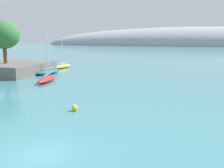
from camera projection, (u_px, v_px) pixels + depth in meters
name	position (u px, v px, depth m)	size (l,w,h in m)	color
water	(43.00, 154.00, 17.47)	(600.00, 600.00, 0.00)	teal
shore_outcrop	(10.00, 68.00, 55.53)	(13.61, 15.01, 2.26)	#66605B
tree_clump_shore	(4.00, 35.00, 53.66)	(6.26, 6.26, 8.58)	brown
distant_ridge	(198.00, 46.00, 234.16)	(289.77, 56.93, 33.06)	#999EA8
sailboat_teal_near_shore	(49.00, 71.00, 55.06)	(3.60, 6.67, 9.10)	#1E6B70
sailboat_red_mid_mooring	(47.00, 79.00, 45.38)	(2.74, 7.41, 9.87)	red
sailboat_yellow_outer_mooring	(63.00, 66.00, 65.91)	(2.49, 7.01, 8.79)	yellow
mooring_buoy_yellow	(75.00, 108.00, 27.65)	(0.66, 0.66, 0.66)	yellow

